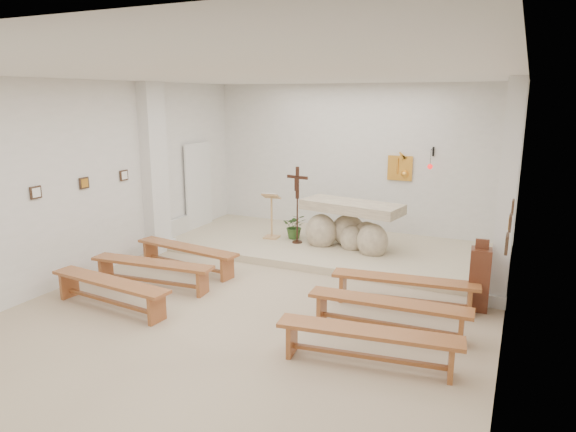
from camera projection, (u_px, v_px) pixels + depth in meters
The scene contains 29 objects.
ground at pixel (253, 312), 7.85m from camera, with size 7.00×10.00×0.00m, color beige.
wall_left at pixel (74, 183), 8.87m from camera, with size 0.02×10.00×3.50m, color white.
wall_right at pixel (512, 224), 6.02m from camera, with size 0.02×10.00×3.50m, color white.
wall_back at pixel (355, 161), 11.86m from camera, with size 7.00×0.02×3.50m, color white.
ceiling at pixel (249, 76), 7.05m from camera, with size 7.00×10.00×0.02m, color silver.
sanctuary_platform at pixel (332, 247), 10.92m from camera, with size 6.98×3.00×0.15m, color #C6B798.
pilaster_left at pixel (155, 169), 10.59m from camera, with size 0.26×0.55×3.50m, color white.
pilaster_right at pixel (508, 194), 7.84m from camera, with size 0.26×0.55×3.50m, color white.
gold_wall_relief at pixel (400, 168), 11.42m from camera, with size 0.55×0.04×0.55m, color gold.
sanctuary_lamp at pixel (430, 164), 10.88m from camera, with size 0.11×0.36×0.44m.
station_frame_left_front at pixel (36, 192), 8.16m from camera, with size 0.03×0.20×0.20m, color #3A2619.
station_frame_left_mid at pixel (84, 183), 9.05m from camera, with size 0.03×0.20×0.20m, color #3A2619.
station_frame_left_rear at pixel (124, 175), 9.93m from camera, with size 0.03×0.20×0.20m, color #3A2619.
station_frame_right_front at pixel (507, 244), 5.33m from camera, with size 0.03×0.20×0.20m, color #3A2619.
station_frame_right_mid at pixel (510, 223), 6.21m from camera, with size 0.03×0.20×0.20m, color #3A2619.
station_frame_right_rear at pixel (513, 207), 7.10m from camera, with size 0.03×0.20×0.20m, color #3A2619.
radiator_left at pixel (177, 230), 11.57m from camera, with size 0.10×0.85×0.52m, color silver.
radiator_right at pixel (505, 273), 8.77m from camera, with size 0.10×0.85×0.52m, color silver.
altar at pixel (350, 228), 10.56m from camera, with size 2.17×1.15×1.06m.
lectern at pixel (271, 215), 11.24m from camera, with size 0.40×0.35×1.04m.
crucifix_stand at pixel (297, 199), 10.78m from camera, with size 0.49×0.22×1.64m.
potted_plant at pixel (295, 226), 11.27m from camera, with size 0.50×0.44×0.56m, color #2F5321.
donation_pedestal at pixel (479, 279), 7.82m from camera, with size 0.32×0.32×1.13m.
bench_left_front at pixel (187, 252), 9.63m from camera, with size 2.27×0.64×0.47m.
bench_right_front at pixel (404, 285), 7.96m from camera, with size 2.27×0.63×0.47m.
bench_left_second at pixel (152, 268), 8.75m from camera, with size 2.26×0.56×0.47m.
bench_right_second at pixel (389, 309), 7.08m from camera, with size 2.26×0.48×0.47m.
bench_left_third at pixel (110, 287), 7.87m from camera, with size 2.26×0.56×0.47m.
bench_right_third at pixel (368, 339), 6.20m from camera, with size 2.27×0.64×0.47m.
Camera 1 is at (3.55, -6.40, 3.22)m, focal length 32.00 mm.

